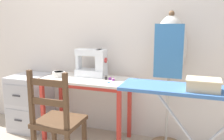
{
  "coord_description": "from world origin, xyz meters",
  "views": [
    {
      "loc": [
        1.16,
        -2.19,
        1.34
      ],
      "look_at": [
        0.31,
        0.21,
        0.83
      ],
      "focal_mm": 40.0,
      "sensor_mm": 36.0,
      "label": 1
    }
  ],
  "objects_px": {
    "ironing_board": "(203,97)",
    "wooden_chair": "(58,122)",
    "thread_spool_mid_table": "(110,78)",
    "storage_box": "(203,85)",
    "scissors": "(112,83)",
    "sewing_machine": "(93,64)",
    "fabric_bowl": "(59,74)",
    "filing_cabinet": "(30,102)",
    "thread_spool_far_edge": "(113,80)",
    "thread_spool_near_machine": "(106,78)",
    "dress_form": "(170,54)"
  },
  "relations": [
    {
      "from": "thread_spool_far_edge",
      "to": "storage_box",
      "type": "height_order",
      "value": "storage_box"
    },
    {
      "from": "thread_spool_far_edge",
      "to": "wooden_chair",
      "type": "bearing_deg",
      "value": -119.47
    },
    {
      "from": "storage_box",
      "to": "thread_spool_near_machine",
      "type": "bearing_deg",
      "value": 142.98
    },
    {
      "from": "ironing_board",
      "to": "filing_cabinet",
      "type": "bearing_deg",
      "value": 160.34
    },
    {
      "from": "wooden_chair",
      "to": "scissors",
      "type": "bearing_deg",
      "value": 54.14
    },
    {
      "from": "scissors",
      "to": "filing_cabinet",
      "type": "height_order",
      "value": "scissors"
    },
    {
      "from": "thread_spool_mid_table",
      "to": "storage_box",
      "type": "relative_size",
      "value": 0.18
    },
    {
      "from": "fabric_bowl",
      "to": "wooden_chair",
      "type": "relative_size",
      "value": 0.15
    },
    {
      "from": "scissors",
      "to": "filing_cabinet",
      "type": "distance_m",
      "value": 1.2
    },
    {
      "from": "fabric_bowl",
      "to": "thread_spool_mid_table",
      "type": "bearing_deg",
      "value": 5.14
    },
    {
      "from": "thread_spool_near_machine",
      "to": "thread_spool_far_edge",
      "type": "bearing_deg",
      "value": -14.93
    },
    {
      "from": "thread_spool_far_edge",
      "to": "wooden_chair",
      "type": "height_order",
      "value": "wooden_chair"
    },
    {
      "from": "filing_cabinet",
      "to": "wooden_chair",
      "type": "bearing_deg",
      "value": -38.82
    },
    {
      "from": "thread_spool_mid_table",
      "to": "storage_box",
      "type": "distance_m",
      "value": 1.2
    },
    {
      "from": "wooden_chair",
      "to": "dress_form",
      "type": "bearing_deg",
      "value": 38.93
    },
    {
      "from": "thread_spool_mid_table",
      "to": "filing_cabinet",
      "type": "height_order",
      "value": "thread_spool_mid_table"
    },
    {
      "from": "thread_spool_near_machine",
      "to": "filing_cabinet",
      "type": "xyz_separation_m",
      "value": [
        -1.02,
        0.02,
        -0.39
      ]
    },
    {
      "from": "filing_cabinet",
      "to": "fabric_bowl",
      "type": "bearing_deg",
      "value": -7.79
    },
    {
      "from": "wooden_chair",
      "to": "fabric_bowl",
      "type": "bearing_deg",
      "value": 119.2
    },
    {
      "from": "thread_spool_near_machine",
      "to": "dress_form",
      "type": "distance_m",
      "value": 0.71
    },
    {
      "from": "dress_form",
      "to": "storage_box",
      "type": "relative_size",
      "value": 6.48
    },
    {
      "from": "scissors",
      "to": "thread_spool_far_edge",
      "type": "xyz_separation_m",
      "value": [
        -0.02,
        0.1,
        0.01
      ]
    },
    {
      "from": "scissors",
      "to": "ironing_board",
      "type": "distance_m",
      "value": 1.04
    },
    {
      "from": "thread_spool_near_machine",
      "to": "filing_cabinet",
      "type": "distance_m",
      "value": 1.09
    },
    {
      "from": "scissors",
      "to": "thread_spool_far_edge",
      "type": "distance_m",
      "value": 0.1
    },
    {
      "from": "sewing_machine",
      "to": "wooden_chair",
      "type": "xyz_separation_m",
      "value": [
        -0.04,
        -0.7,
        -0.42
      ]
    },
    {
      "from": "thread_spool_far_edge",
      "to": "dress_form",
      "type": "bearing_deg",
      "value": 13.27
    },
    {
      "from": "ironing_board",
      "to": "wooden_chair",
      "type": "bearing_deg",
      "value": 176.07
    },
    {
      "from": "thread_spool_near_machine",
      "to": "filing_cabinet",
      "type": "height_order",
      "value": "thread_spool_near_machine"
    },
    {
      "from": "dress_form",
      "to": "ironing_board",
      "type": "xyz_separation_m",
      "value": [
        0.32,
        -0.8,
        -0.18
      ]
    },
    {
      "from": "wooden_chair",
      "to": "ironing_board",
      "type": "relative_size",
      "value": 0.82
    },
    {
      "from": "thread_spool_near_machine",
      "to": "wooden_chair",
      "type": "distance_m",
      "value": 0.72
    },
    {
      "from": "thread_spool_mid_table",
      "to": "wooden_chair",
      "type": "distance_m",
      "value": 0.74
    },
    {
      "from": "fabric_bowl",
      "to": "filing_cabinet",
      "type": "height_order",
      "value": "fabric_bowl"
    },
    {
      "from": "filing_cabinet",
      "to": "ironing_board",
      "type": "relative_size",
      "value": 0.6
    },
    {
      "from": "ironing_board",
      "to": "thread_spool_mid_table",
      "type": "bearing_deg",
      "value": 143.0
    },
    {
      "from": "sewing_machine",
      "to": "thread_spool_far_edge",
      "type": "xyz_separation_m",
      "value": [
        0.29,
        -0.12,
        -0.13
      ]
    },
    {
      "from": "scissors",
      "to": "sewing_machine",
      "type": "bearing_deg",
      "value": 144.1
    },
    {
      "from": "sewing_machine",
      "to": "fabric_bowl",
      "type": "bearing_deg",
      "value": -158.54
    },
    {
      "from": "dress_form",
      "to": "ironing_board",
      "type": "bearing_deg",
      "value": -67.99
    },
    {
      "from": "thread_spool_mid_table",
      "to": "dress_form",
      "type": "distance_m",
      "value": 0.68
    },
    {
      "from": "fabric_bowl",
      "to": "thread_spool_mid_table",
      "type": "xyz_separation_m",
      "value": [
        0.6,
        0.05,
        -0.01
      ]
    },
    {
      "from": "dress_form",
      "to": "thread_spool_near_machine",
      "type": "bearing_deg",
      "value": -170.72
    },
    {
      "from": "fabric_bowl",
      "to": "filing_cabinet",
      "type": "relative_size",
      "value": 0.21
    },
    {
      "from": "sewing_machine",
      "to": "thread_spool_mid_table",
      "type": "relative_size",
      "value": 9.05
    },
    {
      "from": "sewing_machine",
      "to": "ironing_board",
      "type": "distance_m",
      "value": 1.41
    },
    {
      "from": "sewing_machine",
      "to": "thread_spool_mid_table",
      "type": "bearing_deg",
      "value": -20.26
    },
    {
      "from": "thread_spool_mid_table",
      "to": "thread_spool_far_edge",
      "type": "bearing_deg",
      "value": -32.73
    },
    {
      "from": "fabric_bowl",
      "to": "sewing_machine",
      "type": "bearing_deg",
      "value": 21.46
    },
    {
      "from": "fabric_bowl",
      "to": "storage_box",
      "type": "relative_size",
      "value": 0.63
    }
  ]
}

